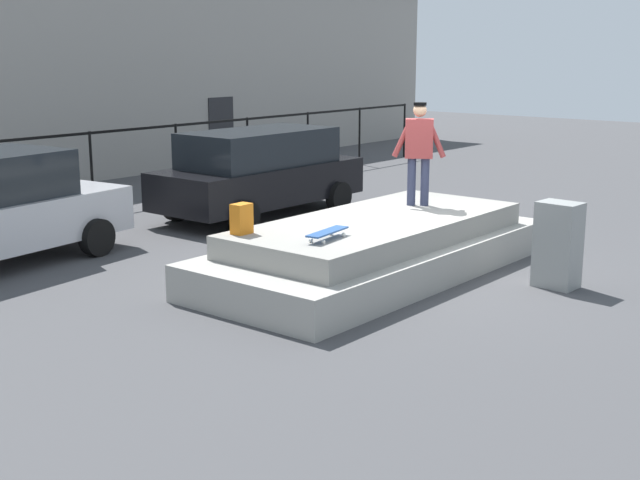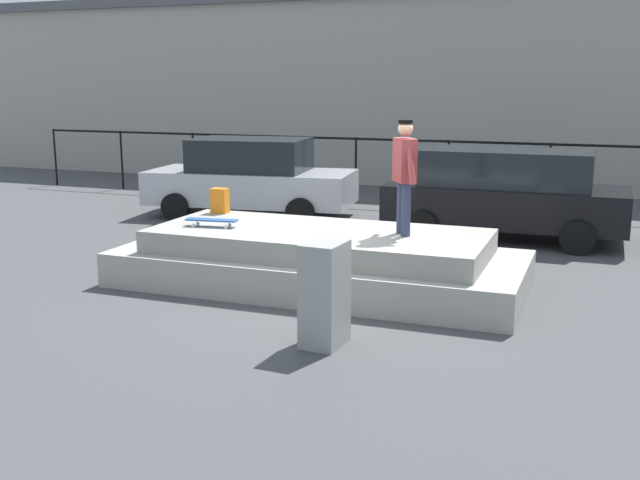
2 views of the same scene
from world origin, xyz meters
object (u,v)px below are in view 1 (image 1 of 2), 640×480
object	(u,v)px
skateboarder	(419,147)
utility_box	(558,245)
skateboard	(327,232)
backpack	(242,219)
car_black_hatchback_mid	(259,171)

from	to	relation	value
skateboarder	utility_box	size ratio (longest dim) A/B	1.34
utility_box	skateboard	bearing A→B (deg)	145.15
skateboard	backpack	bearing A→B (deg)	112.46
skateboarder	backpack	world-z (taller)	skateboarder
skateboard	utility_box	xyz separation A→B (m)	(2.70, -2.14, -0.35)
skateboarder	skateboard	xyz separation A→B (m)	(-2.97, -0.47, -0.88)
car_black_hatchback_mid	skateboarder	bearing A→B (deg)	-101.57
skateboard	utility_box	world-z (taller)	utility_box
skateboard	car_black_hatchback_mid	bearing A→B (deg)	51.89
utility_box	skateboarder	bearing A→B (deg)	87.64
backpack	car_black_hatchback_mid	world-z (taller)	car_black_hatchback_mid
skateboarder	utility_box	world-z (taller)	skateboarder
car_black_hatchback_mid	utility_box	size ratio (longest dim) A/B	3.70
backpack	utility_box	xyz separation A→B (m)	(3.18, -3.30, -0.46)
skateboarder	skateboard	distance (m)	3.13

